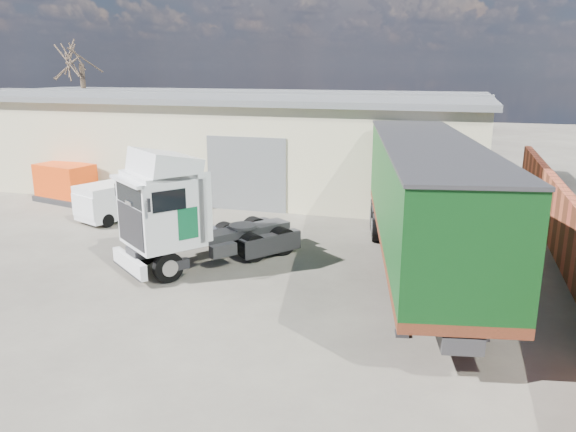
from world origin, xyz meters
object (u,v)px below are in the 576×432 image
(tractor_unit, at_px, (184,217))
(panel_van, at_px, (121,200))
(bare_tree, at_px, (80,50))
(orange_skip, at_px, (66,185))
(box_trailer, at_px, (425,195))

(tractor_unit, distance_m, panel_van, 7.67)
(bare_tree, bearing_deg, orange_skip, -59.92)
(tractor_unit, height_order, panel_van, tractor_unit)
(panel_van, bearing_deg, tractor_unit, -18.07)
(box_trailer, bearing_deg, panel_van, 154.57)
(bare_tree, distance_m, orange_skip, 14.33)
(tractor_unit, bearing_deg, box_trailer, 46.75)
(tractor_unit, xyz_separation_m, box_trailer, (8.01, 1.35, 1.00))
(box_trailer, relative_size, orange_skip, 4.04)
(tractor_unit, relative_size, panel_van, 1.40)
(box_trailer, xyz_separation_m, orange_skip, (-18.46, 5.87, -1.94))
(panel_van, bearing_deg, bare_tree, 152.73)
(bare_tree, height_order, tractor_unit, bare_tree)
(box_trailer, distance_m, orange_skip, 19.47)
(bare_tree, distance_m, box_trailer, 30.24)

